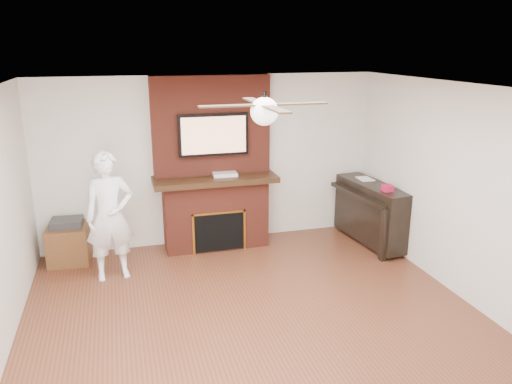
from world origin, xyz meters
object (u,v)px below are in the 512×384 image
object	(u,v)px
fireplace	(214,181)
person	(110,216)
piano	(371,212)
side_table	(69,242)

from	to	relation	value
fireplace	person	xyz separation A→B (m)	(-1.48, -0.73, -0.16)
person	piano	bearing A→B (deg)	-5.22
fireplace	person	world-z (taller)	fireplace
fireplace	person	distance (m)	1.66
fireplace	person	size ratio (longest dim) A/B	1.50
fireplace	side_table	size ratio (longest dim) A/B	4.02
person	side_table	distance (m)	1.04
side_table	piano	xyz separation A→B (m)	(4.34, -0.52, 0.21)
fireplace	piano	xyz separation A→B (m)	(2.27, -0.59, -0.50)
fireplace	piano	size ratio (longest dim) A/B	1.71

